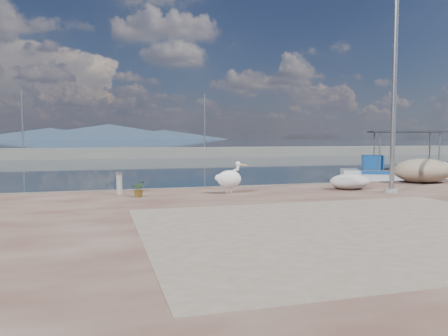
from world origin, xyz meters
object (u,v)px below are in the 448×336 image
Objects in this scene: pelican at (230,178)px; lamp_post at (394,95)px; boat_right at (403,177)px; bollard_near at (119,182)px.

lamp_post reaches higher than pelican.
boat_right is 6.11× the size of pelican.
lamp_post reaches higher than bollard_near.
pelican is at bearing -127.75° from boat_right.
boat_right is at bearing 18.36° from bollard_near.
boat_right is at bearing 37.93° from pelican.
lamp_post reaches higher than boat_right.
lamp_post is at bearing -1.93° from pelican.
boat_right is 9.90m from lamp_post.
boat_right is 0.98× the size of lamp_post.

